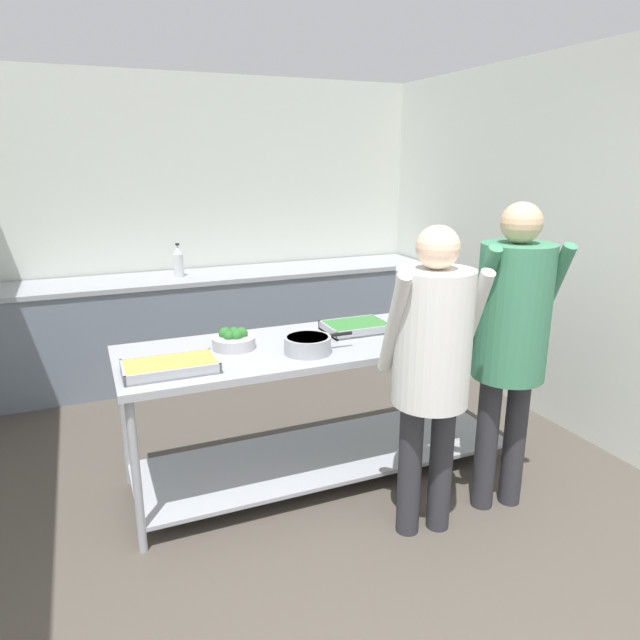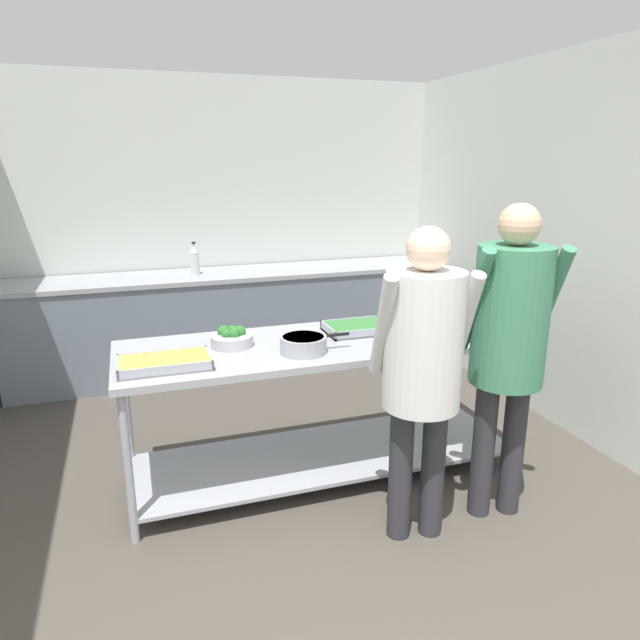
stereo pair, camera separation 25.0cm
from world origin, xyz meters
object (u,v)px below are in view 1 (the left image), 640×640
object	(u,v)px
serving_tray_roast	(442,331)
guest_serving_right	(432,354)
sauce_pan	(308,344)
plate_stack	(472,316)
water_bottle	(179,261)
broccoli_bowl	(234,340)
serving_tray_greens	(356,327)
guest_serving_left	(511,328)
serving_tray_vegetables	(170,367)

from	to	relation	value
serving_tray_roast	guest_serving_right	size ratio (longest dim) A/B	0.27
sauce_pan	plate_stack	xyz separation A→B (m)	(1.25, 0.18, -0.02)
water_bottle	serving_tray_roast	bearing A→B (deg)	-60.92
broccoli_bowl	serving_tray_greens	size ratio (longest dim) A/B	0.62
sauce_pan	water_bottle	distance (m)	2.22
water_bottle	sauce_pan	bearing A→B (deg)	-81.19
serving_tray_greens	guest_serving_left	size ratio (longest dim) A/B	0.23
serving_tray_roast	plate_stack	xyz separation A→B (m)	(0.37, 0.19, 0.01)
serving_tray_greens	guest_serving_left	bearing A→B (deg)	-57.07
sauce_pan	water_bottle	bearing A→B (deg)	98.81
serving_tray_roast	broccoli_bowl	bearing A→B (deg)	168.39
serving_tray_vegetables	plate_stack	world-z (taller)	plate_stack
sauce_pan	guest_serving_right	xyz separation A→B (m)	(0.43, -0.57, 0.07)
broccoli_bowl	water_bottle	bearing A→B (deg)	89.40
sauce_pan	plate_stack	bearing A→B (deg)	8.21
serving_tray_greens	guest_serving_right	size ratio (longest dim) A/B	0.24
serving_tray_roast	guest_serving_right	world-z (taller)	guest_serving_right
serving_tray_vegetables	guest_serving_right	bearing A→B (deg)	-25.69
sauce_pan	plate_stack	world-z (taller)	sauce_pan
water_bottle	plate_stack	bearing A→B (deg)	-51.59
serving_tray_roast	guest_serving_left	xyz separation A→B (m)	(0.07, -0.52, 0.15)
sauce_pan	guest_serving_left	xyz separation A→B (m)	(0.95, -0.53, 0.13)
serving_tray_vegetables	water_bottle	size ratio (longest dim) A/B	1.62
water_bottle	serving_tray_greens	bearing A→B (deg)	-68.13
guest_serving_left	plate_stack	bearing A→B (deg)	67.10
broccoli_bowl	serving_tray_roast	xyz separation A→B (m)	(1.25, -0.26, -0.02)
sauce_pan	guest_serving_right	world-z (taller)	guest_serving_right
serving_tray_vegetables	serving_tray_greens	world-z (taller)	same
serving_tray_roast	plate_stack	bearing A→B (deg)	27.88
sauce_pan	guest_serving_left	distance (m)	1.10
serving_tray_roast	guest_serving_left	world-z (taller)	guest_serving_left
guest_serving_left	guest_serving_right	world-z (taller)	guest_serving_left
broccoli_bowl	guest_serving_left	xyz separation A→B (m)	(1.31, -0.78, 0.13)
sauce_pan	serving_tray_roast	world-z (taller)	sauce_pan
guest_serving_left	serving_tray_roast	bearing A→B (deg)	97.20
guest_serving_left	guest_serving_right	xyz separation A→B (m)	(-0.52, -0.04, -0.06)
serving_tray_greens	water_bottle	bearing A→B (deg)	111.87
serving_tray_greens	broccoli_bowl	bearing A→B (deg)	-178.10
sauce_pan	water_bottle	xyz separation A→B (m)	(-0.34, 2.19, 0.13)
serving_tray_greens	guest_serving_right	world-z (taller)	guest_serving_right
serving_tray_greens	guest_serving_left	distance (m)	0.97
broccoli_bowl	guest_serving_right	distance (m)	1.14
serving_tray_roast	guest_serving_right	xyz separation A→B (m)	(-0.45, -0.56, 0.09)
broccoli_bowl	plate_stack	world-z (taller)	broccoli_bowl
serving_tray_greens	serving_tray_roast	bearing A→B (deg)	-31.86
serving_tray_vegetables	broccoli_bowl	size ratio (longest dim) A/B	1.93
serving_tray_greens	water_bottle	size ratio (longest dim) A/B	1.35
sauce_pan	water_bottle	world-z (taller)	water_bottle
serving_tray_greens	serving_tray_roast	size ratio (longest dim) A/B	0.88
guest_serving_left	guest_serving_right	distance (m)	0.52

